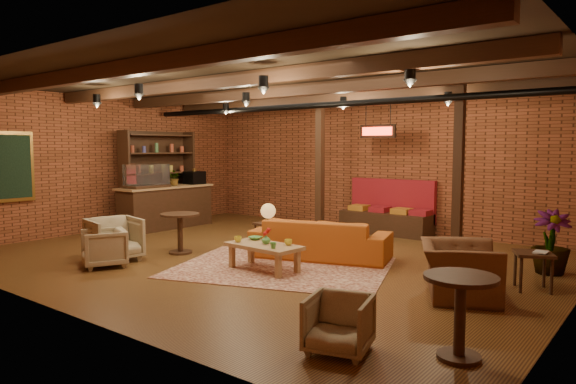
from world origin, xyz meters
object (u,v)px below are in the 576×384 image
Objects in this scene: round_table_left at (180,226)px; armchair_b at (104,246)px; sofa at (320,239)px; plant_tall at (554,178)px; coffee_table at (264,247)px; side_table_lamp at (268,215)px; armchair_right at (460,261)px; round_table_right at (460,303)px; armchair_far at (339,321)px; side_table_book at (534,255)px; armchair_a at (114,237)px.

armchair_b is at bearing -96.48° from round_table_left.
sofa is 0.81× the size of plant_tall.
coffee_table is 2.12m from round_table_left.
plant_tall is at bearing 15.71° from side_table_lamp.
round_table_right is at bearing 174.11° from armchair_right.
armchair_right is at bearing -11.80° from side_table_lamp.
armchair_right is 2.10m from round_table_right.
coffee_table is at bearing 63.25° from sofa.
coffee_table is 2.70m from armchair_b.
side_table_lamp is (-1.20, -0.03, 0.34)m from sofa.
round_table_right is (5.85, -1.61, 0.02)m from round_table_left.
sofa is 3.24× the size of round_table_left.
armchair_far is (5.03, -0.67, -0.04)m from armchair_b.
round_table_left is at bearing 140.90° from armchair_far.
side_table_lamp is 1.44× the size of side_table_book.
armchair_a reaches higher than side_table_book.
coffee_table is 4.69m from plant_tall.
coffee_table is 2.10× the size of armchair_far.
sofa is 3.53× the size of armchair_b.
side_table_book is (5.85, 1.36, -0.02)m from round_table_left.
side_table_book is 0.21× the size of plant_tall.
sofa is 3.51m from side_table_book.
round_table_left is at bearing 178.35° from coffee_table.
armchair_far is at bearing -42.28° from side_table_lamp.
round_table_right reaches higher than armchair_far.
armchair_a is 5.40m from armchair_far.
armchair_right is 0.37× the size of plant_tall.
side_table_lamp is 1.15× the size of round_table_right.
armchair_a is at bearing -124.15° from side_table_lamp.
armchair_b reaches higher than coffee_table.
round_table_right reaches higher than side_table_book.
round_table_right is 4.26m from plant_tall.
side_table_book is (3.74, 1.42, 0.11)m from coffee_table.
armchair_a is at bearing -111.16° from round_table_left.
round_table_left is (-2.12, 0.06, 0.13)m from coffee_table.
side_table_lamp is at bearing 46.50° from round_table_left.
round_table_left is 6.45m from plant_tall.
round_table_left reaches higher than side_table_book.
side_table_lamp is at bearing 127.22° from coffee_table.
armchair_b is at bearing 157.35° from armchair_far.
sofa is 2.90× the size of armchair_a.
side_table_book is at bearing 51.36° from armchair_b.
round_table_left is at bearing -166.91° from side_table_book.
armchair_far is at bearing 18.42° from armchair_b.
armchair_a is 6.31m from round_table_right.
coffee_table is 1.61× the size of round_table_right.
coffee_table is at bearing 72.92° from armchair_right.
round_table_right reaches higher than armchair_b.
armchair_right reaches higher than round_table_right.
armchair_right is 1.81× the size of armchair_far.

